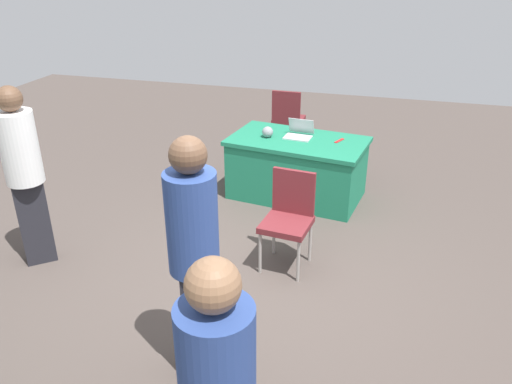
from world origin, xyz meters
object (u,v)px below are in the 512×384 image
object	(u,v)px
chair_tucked_left	(289,214)
table_foreground	(297,168)
person_organiser	(194,251)
yarn_ball	(268,132)
scissors_red	(339,141)
laptop_silver	(299,134)
chair_near_front	(288,116)
person_presenter	(24,169)

from	to	relation	value
chair_tucked_left	table_foreground	bearing A→B (deg)	-75.11
table_foreground	person_organiser	xyz separation A→B (m)	(0.08, 3.09, 0.65)
yarn_ball	scissors_red	distance (m)	0.87
person_organiser	scissors_red	xyz separation A→B (m)	(-0.57, -3.16, -0.27)
yarn_ball	table_foreground	bearing A→B (deg)	-175.94
chair_tucked_left	person_organiser	world-z (taller)	person_organiser
scissors_red	laptop_silver	bearing A→B (deg)	-68.16
laptop_silver	yarn_ball	world-z (taller)	laptop_silver
person_organiser	scissors_red	size ratio (longest dim) A/B	10.13
chair_near_front	chair_tucked_left	distance (m)	3.06
table_foreground	laptop_silver	bearing A→B (deg)	-84.91
laptop_silver	person_organiser	bearing A→B (deg)	94.31
person_organiser	laptop_silver	xyz separation A→B (m)	(-0.07, -3.17, -0.24)
table_foreground	person_organiser	bearing A→B (deg)	88.53
person_organiser	person_presenter	bearing A→B (deg)	48.47
chair_near_front	laptop_silver	size ratio (longest dim) A/B	2.83
chair_tucked_left	person_organiser	xyz separation A→B (m)	(0.31, 1.57, 0.49)
chair_near_front	person_presenter	distance (m)	4.00
yarn_ball	scissors_red	size ratio (longest dim) A/B	0.74
chair_tucked_left	yarn_ball	world-z (taller)	chair_tucked_left
person_presenter	yarn_ball	bearing A→B (deg)	8.91
table_foreground	chair_tucked_left	bearing A→B (deg)	98.64
chair_near_front	laptop_silver	distance (m)	1.46
table_foreground	yarn_ball	xyz separation A→B (m)	(0.37, 0.03, 0.44)
chair_near_front	yarn_ball	distance (m)	1.51
chair_near_front	laptop_silver	world-z (taller)	chair_near_front
chair_tucked_left	person_presenter	world-z (taller)	person_presenter
person_presenter	scissors_red	bearing A→B (deg)	-0.94
person_presenter	scissors_red	xyz separation A→B (m)	(-2.64, -2.21, -0.23)
person_presenter	person_organiser	distance (m)	2.28
table_foreground	person_organiser	size ratio (longest dim) A/B	0.95
person_presenter	laptop_silver	world-z (taller)	person_presenter
chair_tucked_left	laptop_silver	world-z (taller)	laptop_silver
chair_tucked_left	chair_near_front	bearing A→B (deg)	-70.94
person_presenter	person_organiser	xyz separation A→B (m)	(-2.07, 0.95, 0.04)
person_organiser	laptop_silver	distance (m)	3.18
chair_tucked_left	yarn_ball	distance (m)	1.64
chair_near_front	person_presenter	bearing A→B (deg)	-115.35
person_presenter	yarn_ball	distance (m)	2.77
laptop_silver	table_foreground	bearing A→B (deg)	100.69
table_foreground	chair_tucked_left	world-z (taller)	chair_tucked_left
scissors_red	chair_tucked_left	bearing A→B (deg)	14.18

